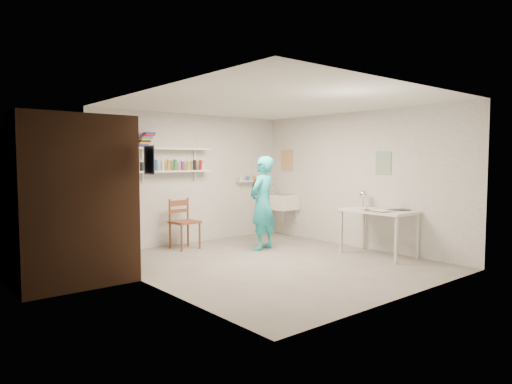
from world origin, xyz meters
TOP-DOWN VIEW (x-y plane):
  - floor at (0.00, 0.00)m, footprint 4.00×4.50m
  - ceiling at (0.00, 0.00)m, footprint 4.00×4.50m
  - wall_back at (0.00, 2.26)m, footprint 4.00×0.02m
  - wall_front at (0.00, -2.26)m, footprint 4.00×0.02m
  - wall_left at (-2.01, 0.00)m, footprint 0.02×4.50m
  - wall_right at (2.01, 0.00)m, footprint 0.02×4.50m
  - doorway_recess at (-1.99, 1.05)m, footprint 0.02×0.90m
  - corridor_box at (-2.70, 1.05)m, footprint 1.40×1.50m
  - door_lintel at (-1.97, 1.05)m, footprint 0.06×1.05m
  - door_jamb_near at (-1.97, 0.55)m, footprint 0.06×0.10m
  - door_jamb_far at (-1.97, 1.55)m, footprint 0.06×0.10m
  - shelf_lower at (-0.50, 2.13)m, footprint 1.50×0.22m
  - shelf_upper at (-0.50, 2.13)m, footprint 1.50×0.22m
  - ledge_shelf at (1.35, 2.17)m, footprint 0.70×0.14m
  - poster_left at (-1.99, 0.05)m, footprint 0.01×0.28m
  - poster_right_a at (1.99, 1.80)m, footprint 0.01×0.34m
  - poster_right_b at (1.99, -0.55)m, footprint 0.01×0.30m
  - belfast_sink at (1.75, 1.70)m, footprint 0.48×0.60m
  - man at (0.55, 0.88)m, footprint 0.68×0.54m
  - wall_clock at (0.61, 1.09)m, footprint 0.29×0.12m
  - wooden_chair at (-0.45, 1.80)m, footprint 0.46×0.44m
  - work_table at (1.64, -0.72)m, footprint 0.67×1.12m
  - desk_lamp at (1.83, -0.28)m, footprint 0.14×0.14m
  - spray_cans at (-0.50, 2.13)m, footprint 1.32×0.06m
  - book_stack at (-1.02, 2.13)m, footprint 0.34×0.14m
  - ledge_pots at (1.35, 2.17)m, footprint 0.48×0.07m
  - papers at (1.64, -0.72)m, footprint 0.30×0.22m

SIDE VIEW (x-z plane):
  - floor at x=0.00m, z-range -0.02..0.00m
  - work_table at x=1.64m, z-range 0.00..0.75m
  - wooden_chair at x=-0.45m, z-range 0.00..0.94m
  - belfast_sink at x=1.75m, z-range 0.55..0.85m
  - papers at x=1.64m, z-range 0.75..0.77m
  - man at x=0.55m, z-range 0.00..1.62m
  - desk_lamp at x=1.83m, z-range 0.90..1.04m
  - doorway_recess at x=-1.99m, z-range 0.00..2.00m
  - door_jamb_near at x=-1.97m, z-range 0.00..2.00m
  - door_jamb_far at x=-1.97m, z-range 0.00..2.00m
  - corridor_box at x=-2.70m, z-range 0.00..2.10m
  - wall_clock at x=0.61m, z-range 0.93..1.22m
  - ledge_shelf at x=1.35m, z-range 1.11..1.14m
  - ledge_pots at x=1.35m, z-range 1.14..1.22m
  - wall_back at x=0.00m, z-range 0.00..2.40m
  - wall_front at x=0.00m, z-range 0.00..2.40m
  - wall_left at x=-2.01m, z-range 0.00..2.40m
  - wall_right at x=2.01m, z-range 0.00..2.40m
  - shelf_lower at x=-0.50m, z-range 1.34..1.36m
  - spray_cans at x=-0.50m, z-range 1.36..1.53m
  - poster_right_b at x=1.99m, z-range 1.31..1.69m
  - poster_left at x=-1.99m, z-range 1.37..1.73m
  - poster_right_a at x=1.99m, z-range 1.34..1.76m
  - shelf_upper at x=-0.50m, z-range 1.74..1.76m
  - book_stack at x=-1.02m, z-range 1.77..2.02m
  - door_lintel at x=-1.97m, z-range 2.00..2.10m
  - ceiling at x=0.00m, z-range 2.40..2.42m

